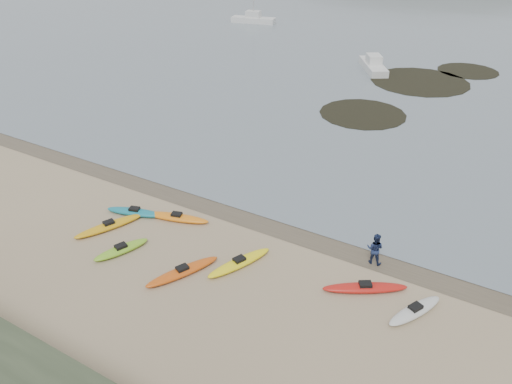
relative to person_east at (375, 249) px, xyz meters
The scene contains 5 objects.
ground 7.22m from the person_east, behind, with size 600.00×600.00×0.00m, color tan.
wet_sand 7.20m from the person_east, behind, with size 60.00×60.00×0.00m, color brown.
kayaks 8.13m from the person_east, 154.35° to the right, with size 18.45×6.50×0.34m.
person_east is the anchor object (origin of this frame).
kelp_mats 28.59m from the person_east, 100.79° to the left, with size 11.91×24.06×0.04m.
Camera 1 is at (12.05, -20.44, 15.23)m, focal length 35.00 mm.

